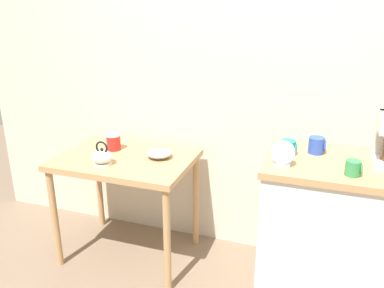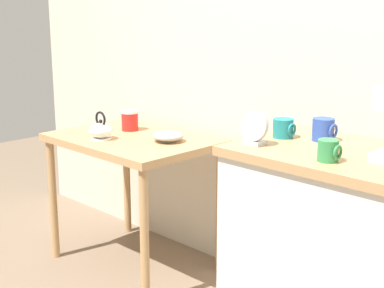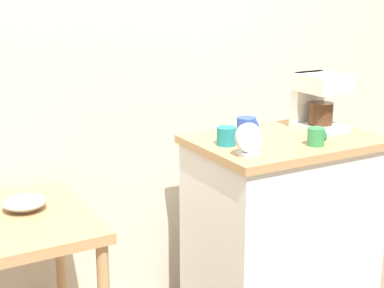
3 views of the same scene
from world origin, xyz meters
name	(u,v)px [view 2 (image 2 of 3)]	position (x,y,z in m)	size (l,w,h in m)	color
back_wall	(317,12)	(0.10, 0.48, 1.40)	(4.40, 0.10, 2.80)	beige
wooden_table	(133,154)	(-0.75, 0.06, 0.65)	(0.87, 0.62, 0.74)	tan
kitchen_counter	(337,266)	(0.57, -0.03, 0.46)	(0.79, 0.56, 0.91)	white
bowl_stoneware	(168,136)	(-0.53, 0.12, 0.77)	(0.16, 0.16, 0.05)	#9E998C
teakettle	(101,130)	(-0.82, -0.09, 0.79)	(0.16, 0.13, 0.15)	white
canister_enamel	(130,120)	(-0.88, 0.16, 0.80)	(0.10, 0.10, 0.11)	red
mug_dark_teal	(283,128)	(0.29, -0.01, 0.95)	(0.09, 0.08, 0.08)	teal
mug_blue	(324,130)	(0.43, 0.06, 0.96)	(0.09, 0.09, 0.09)	#2D4CAD
mug_tall_green	(329,151)	(0.61, -0.20, 0.95)	(0.08, 0.07, 0.08)	#338C4C
table_clock	(254,130)	(0.28, -0.18, 0.97)	(0.12, 0.06, 0.13)	#B2B5BA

